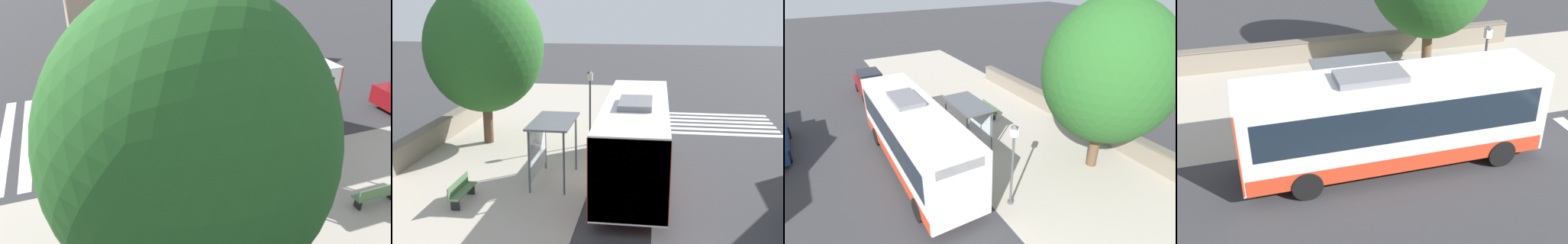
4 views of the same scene
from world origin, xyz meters
The scene contains 10 objects.
ground_plane centered at (0.00, 0.00, 0.00)m, with size 120.00×120.00×0.00m, color #353538.
sidewalk_plaza centered at (-4.50, 0.00, 0.01)m, with size 9.00×44.00×0.02m.
stone_wall centered at (-8.55, 0.00, 0.60)m, with size 0.60×20.00×1.18m.
bus centered at (1.73, -0.18, 1.84)m, with size 2.65×10.29×3.54m.
bus_shelter centered at (-1.71, -0.72, 2.13)m, with size 1.65×3.10×2.59m.
pedestrian centered at (0.15, 3.51, 0.91)m, with size 0.34×0.22×1.57m.
bench centered at (-4.49, -3.33, 0.48)m, with size 0.40×1.85×0.88m.
street_lamp_near centered at (-0.78, 4.52, 2.29)m, with size 0.28×0.28×3.84m.
shade_tree centered at (-6.05, 4.22, 4.95)m, with size 5.92×5.92×8.22m.
parked_car_behind_bus centered at (1.45, -11.30, 0.92)m, with size 1.95×4.27×1.88m.
Camera 3 is at (5.41, 12.59, 9.11)m, focal length 28.00 mm.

